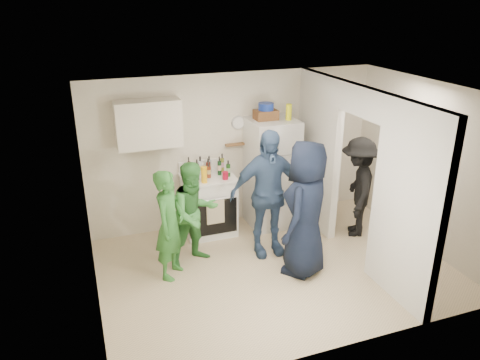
# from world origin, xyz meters

# --- Properties ---
(floor) EXTENTS (4.80, 4.80, 0.00)m
(floor) POSITION_xyz_m (0.00, 0.00, 0.00)
(floor) COLOR beige
(floor) RESTS_ON ground
(wall_back) EXTENTS (4.80, 0.00, 4.80)m
(wall_back) POSITION_xyz_m (0.00, 1.70, 1.25)
(wall_back) COLOR silver
(wall_back) RESTS_ON floor
(wall_front) EXTENTS (4.80, 0.00, 4.80)m
(wall_front) POSITION_xyz_m (0.00, -1.70, 1.25)
(wall_front) COLOR silver
(wall_front) RESTS_ON floor
(wall_left) EXTENTS (0.00, 3.40, 3.40)m
(wall_left) POSITION_xyz_m (-2.40, 0.00, 1.25)
(wall_left) COLOR silver
(wall_left) RESTS_ON floor
(wall_right) EXTENTS (0.00, 3.40, 3.40)m
(wall_right) POSITION_xyz_m (2.40, 0.00, 1.25)
(wall_right) COLOR silver
(wall_right) RESTS_ON floor
(ceiling) EXTENTS (4.80, 4.80, 0.00)m
(ceiling) POSITION_xyz_m (0.00, 0.00, 2.50)
(ceiling) COLOR white
(ceiling) RESTS_ON wall_back
(partition_pier_back) EXTENTS (0.12, 1.20, 2.50)m
(partition_pier_back) POSITION_xyz_m (1.20, 1.10, 1.25)
(partition_pier_back) COLOR silver
(partition_pier_back) RESTS_ON floor
(partition_pier_front) EXTENTS (0.12, 1.20, 2.50)m
(partition_pier_front) POSITION_xyz_m (1.20, -1.10, 1.25)
(partition_pier_front) COLOR silver
(partition_pier_front) RESTS_ON floor
(partition_header) EXTENTS (0.12, 1.00, 0.40)m
(partition_header) POSITION_xyz_m (1.20, 0.00, 2.30)
(partition_header) COLOR silver
(partition_header) RESTS_ON partition_pier_back
(stove) EXTENTS (0.81, 0.68, 0.97)m
(stove) POSITION_xyz_m (-0.56, 1.37, 0.48)
(stove) COLOR white
(stove) RESTS_ON floor
(upper_cabinet) EXTENTS (0.95, 0.34, 0.70)m
(upper_cabinet) POSITION_xyz_m (-1.40, 1.52, 1.85)
(upper_cabinet) COLOR silver
(upper_cabinet) RESTS_ON wall_back
(fridge) EXTENTS (0.74, 0.72, 1.79)m
(fridge) POSITION_xyz_m (0.50, 1.34, 0.90)
(fridge) COLOR silver
(fridge) RESTS_ON floor
(wicker_basket) EXTENTS (0.35, 0.25, 0.15)m
(wicker_basket) POSITION_xyz_m (0.40, 1.39, 1.87)
(wicker_basket) COLOR brown
(wicker_basket) RESTS_ON fridge
(blue_bowl) EXTENTS (0.24, 0.24, 0.11)m
(blue_bowl) POSITION_xyz_m (0.40, 1.39, 2.00)
(blue_bowl) COLOR navy
(blue_bowl) RESTS_ON wicker_basket
(yellow_cup_stack_top) EXTENTS (0.09, 0.09, 0.25)m
(yellow_cup_stack_top) POSITION_xyz_m (0.72, 1.24, 1.92)
(yellow_cup_stack_top) COLOR #FCFF15
(yellow_cup_stack_top) RESTS_ON fridge
(wall_clock) EXTENTS (0.22, 0.02, 0.22)m
(wall_clock) POSITION_xyz_m (0.05, 1.68, 1.70)
(wall_clock) COLOR white
(wall_clock) RESTS_ON wall_back
(spice_shelf) EXTENTS (0.35, 0.08, 0.03)m
(spice_shelf) POSITION_xyz_m (0.00, 1.65, 1.35)
(spice_shelf) COLOR olive
(spice_shelf) RESTS_ON wall_back
(nook_window) EXTENTS (0.03, 0.70, 0.80)m
(nook_window) POSITION_xyz_m (2.38, 0.20, 1.65)
(nook_window) COLOR black
(nook_window) RESTS_ON wall_right
(nook_window_frame) EXTENTS (0.04, 0.76, 0.86)m
(nook_window_frame) POSITION_xyz_m (2.36, 0.20, 1.65)
(nook_window_frame) COLOR white
(nook_window_frame) RESTS_ON wall_right
(nook_valance) EXTENTS (0.04, 0.82, 0.18)m
(nook_valance) POSITION_xyz_m (2.34, 0.20, 2.00)
(nook_valance) COLOR white
(nook_valance) RESTS_ON wall_right
(yellow_cup_stack_stove) EXTENTS (0.09, 0.09, 0.25)m
(yellow_cup_stack_stove) POSITION_xyz_m (-0.68, 1.15, 1.09)
(yellow_cup_stack_stove) COLOR #F1AF14
(yellow_cup_stack_stove) RESTS_ON stove
(red_cup) EXTENTS (0.09, 0.09, 0.12)m
(red_cup) POSITION_xyz_m (-0.34, 1.17, 1.03)
(red_cup) COLOR #A80B28
(red_cup) RESTS_ON stove
(person_green_left) EXTENTS (0.62, 0.67, 1.53)m
(person_green_left) POSITION_xyz_m (-1.39, 0.35, 0.77)
(person_green_left) COLOR #317C32
(person_green_left) RESTS_ON floor
(person_green_center) EXTENTS (0.86, 0.75, 1.51)m
(person_green_center) POSITION_xyz_m (-0.99, 0.58, 0.75)
(person_green_center) COLOR #3C893C
(person_green_center) RESTS_ON floor
(person_denim) EXTENTS (1.13, 0.52, 1.90)m
(person_denim) POSITION_xyz_m (0.06, 0.48, 0.95)
(person_denim) COLOR #344972
(person_denim) RESTS_ON floor
(person_navy) EXTENTS (1.09, 1.07, 1.89)m
(person_navy) POSITION_xyz_m (0.35, -0.17, 0.94)
(person_navy) COLOR black
(person_navy) RESTS_ON floor
(person_nook) EXTENTS (1.02, 1.19, 1.60)m
(person_nook) POSITION_xyz_m (1.63, 0.54, 0.80)
(person_nook) COLOR black
(person_nook) RESTS_ON floor
(bottle_a) EXTENTS (0.06, 0.06, 0.31)m
(bottle_a) POSITION_xyz_m (-0.83, 1.50, 1.12)
(bottle_a) COLOR brown
(bottle_a) RESTS_ON stove
(bottle_b) EXTENTS (0.06, 0.06, 0.33)m
(bottle_b) POSITION_xyz_m (-0.75, 1.30, 1.13)
(bottle_b) COLOR #15411A
(bottle_b) RESTS_ON stove
(bottle_c) EXTENTS (0.08, 0.08, 0.30)m
(bottle_c) POSITION_xyz_m (-0.65, 1.50, 1.12)
(bottle_c) COLOR silver
(bottle_c) RESTS_ON stove
(bottle_d) EXTENTS (0.07, 0.07, 0.24)m
(bottle_d) POSITION_xyz_m (-0.56, 1.32, 1.09)
(bottle_d) COLOR maroon
(bottle_d) RESTS_ON stove
(bottle_e) EXTENTS (0.07, 0.07, 0.26)m
(bottle_e) POSITION_xyz_m (-0.48, 1.57, 1.10)
(bottle_e) COLOR gray
(bottle_e) RESTS_ON stove
(bottle_f) EXTENTS (0.06, 0.06, 0.30)m
(bottle_f) POSITION_xyz_m (-0.37, 1.38, 1.12)
(bottle_f) COLOR #13351A
(bottle_f) RESTS_ON stove
(bottle_g) EXTENTS (0.06, 0.06, 0.30)m
(bottle_g) POSITION_xyz_m (-0.28, 1.50, 1.12)
(bottle_g) COLOR olive
(bottle_g) RESTS_ON stove
(bottle_h) EXTENTS (0.06, 0.06, 0.27)m
(bottle_h) POSITION_xyz_m (-0.85, 1.26, 1.10)
(bottle_h) COLOR #AEB0BA
(bottle_h) RESTS_ON stove
(bottle_i) EXTENTS (0.07, 0.07, 0.26)m
(bottle_i) POSITION_xyz_m (-0.52, 1.48, 1.10)
(bottle_i) COLOR #4D130D
(bottle_i) RESTS_ON stove
(bottle_j) EXTENTS (0.06, 0.06, 0.26)m
(bottle_j) POSITION_xyz_m (-0.26, 1.27, 1.10)
(bottle_j) COLOR #1F571D
(bottle_j) RESTS_ON stove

